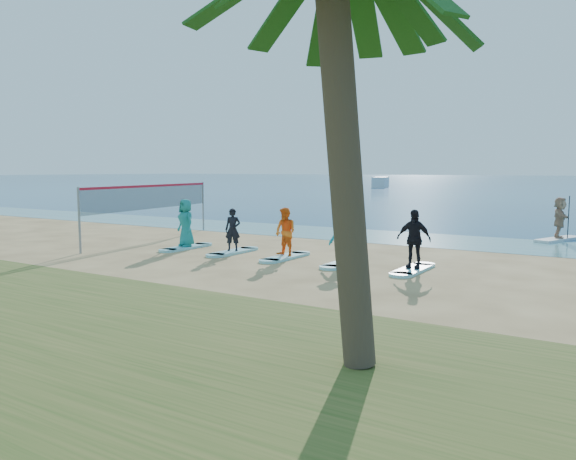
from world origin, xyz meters
The scene contains 16 objects.
ground centered at (0.00, 0.00, 0.00)m, with size 600.00×600.00×0.00m, color tan.
shallow_water centered at (0.00, 10.50, 0.01)m, with size 600.00×600.00×0.00m, color teal.
volleyball_net centered at (-7.89, 3.90, 1.90)m, with size 1.68×8.95×2.50m.
paddleboard centered at (7.64, 13.37, 0.06)m, with size 0.70×3.00×0.12m, color silver.
paddleboarder centered at (7.64, 13.37, 1.03)m, with size 1.68×0.53×1.81m, color tan.
boat_offshore_a centered at (-28.12, 77.97, 0.00)m, with size 2.17×6.83×1.85m, color silver.
surfboard_0 centered at (-4.67, 2.63, 0.04)m, with size 0.70×2.20×0.09m, color #8ED7DC.
student_0 centered at (-4.67, 2.63, 1.04)m, with size 0.92×0.60×1.89m, color #1A827C.
surfboard_1 centered at (-2.31, 2.63, 0.04)m, with size 0.70×2.20×0.09m, color #8ED7DC.
student_1 centered at (-2.31, 2.63, 0.89)m, with size 0.58×0.38×1.60m, color black.
surfboard_2 centered at (0.04, 2.63, 0.04)m, with size 0.70×2.20×0.09m, color #8ED7DC.
student_2 centered at (0.04, 2.63, 0.95)m, with size 0.83×0.65×1.72m, color orange.
surfboard_3 centered at (2.40, 2.63, 0.04)m, with size 0.70×2.20×0.09m, color #8ED7DC.
student_3 centered at (2.40, 2.63, 0.94)m, with size 1.09×0.63×1.69m, color teal.
surfboard_4 centered at (4.75, 2.63, 0.04)m, with size 0.70×2.20×0.09m, color #8ED7DC.
student_4 centered at (4.75, 2.63, 1.01)m, with size 1.08×0.45×1.84m, color black.
Camera 1 is at (10.64, -14.03, 3.14)m, focal length 35.00 mm.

